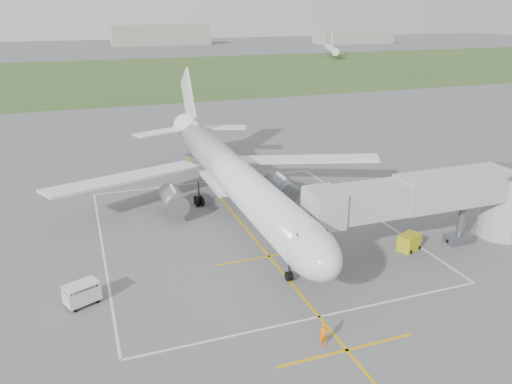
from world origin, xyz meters
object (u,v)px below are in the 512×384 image
object	(u,v)px
ramp_worker_nose	(324,334)
ramp_worker_wing	(176,206)
airliner	(233,175)
jet_bridge	(445,199)
baggage_cart	(82,294)
gpu_unit	(409,242)

from	to	relation	value
ramp_worker_nose	ramp_worker_wing	size ratio (longest dim) A/B	0.91
airliner	jet_bridge	distance (m)	21.22
baggage_cart	ramp_worker_nose	world-z (taller)	baggage_cart
airliner	gpu_unit	size ratio (longest dim) A/B	19.48
airliner	jet_bridge	world-z (taller)	airliner
airliner	ramp_worker_nose	distance (m)	24.05
ramp_worker_wing	airliner	bearing A→B (deg)	-153.69
gpu_unit	ramp_worker_wing	size ratio (longest dim) A/B	1.31
airliner	gpu_unit	bearing A→B (deg)	-47.69
ramp_worker_wing	jet_bridge	bearing A→B (deg)	-172.59
ramp_worker_nose	ramp_worker_wing	xyz separation A→B (m)	(-4.62, 25.64, 0.08)
airliner	ramp_worker_nose	world-z (taller)	airliner
baggage_cart	ramp_worker_wing	world-z (taller)	ramp_worker_wing
baggage_cart	ramp_worker_wing	distance (m)	18.21
gpu_unit	ramp_worker_nose	xyz separation A→B (m)	(-13.85, -9.87, 0.08)
baggage_cart	ramp_worker_wing	bearing A→B (deg)	32.57
airliner	ramp_worker_wing	distance (m)	7.05
baggage_cart	ramp_worker_nose	bearing A→B (deg)	-58.89
airliner	gpu_unit	world-z (taller)	airliner
airliner	ramp_worker_wing	xyz separation A→B (m)	(-5.83, 1.89, -3.48)
gpu_unit	baggage_cart	bearing A→B (deg)	156.49
ramp_worker_wing	ramp_worker_nose	bearing A→B (deg)	144.45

